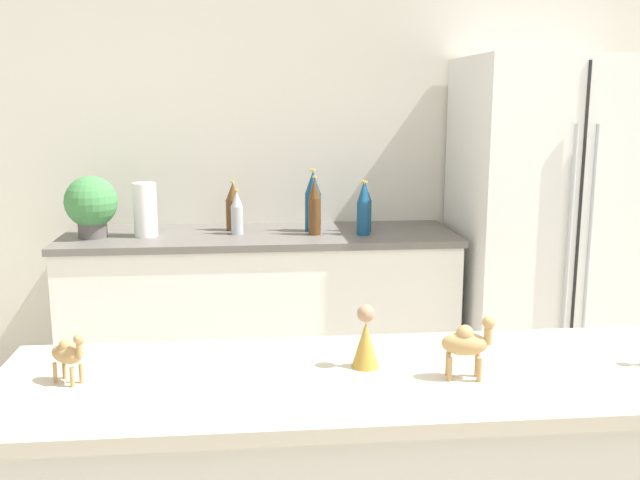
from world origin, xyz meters
The scene contains 14 objects.
wall_back centered at (0.00, 2.73, 1.27)m, with size 8.00×0.06×2.55m.
back_counter centered at (-0.47, 2.40, 0.47)m, with size 2.00×0.63×0.94m.
refrigerator centered at (1.00, 2.31, 0.91)m, with size 0.88×0.76×1.82m.
potted_plant centered at (-1.30, 2.36, 1.10)m, with size 0.26×0.26×0.31m.
paper_towel_roll centered at (-1.04, 2.37, 1.07)m, with size 0.11×0.11×0.27m.
back_bottle_0 centered at (0.07, 2.40, 1.06)m, with size 0.07×0.07×0.26m.
back_bottle_1 centered at (-0.61, 2.49, 1.06)m, with size 0.08×0.08×0.26m.
back_bottle_2 centered at (0.04, 2.30, 1.07)m, with size 0.07×0.07×0.27m.
back_bottle_3 centered at (-0.59, 2.38, 1.04)m, with size 0.06×0.06×0.23m.
back_bottle_4 centered at (-0.20, 2.33, 1.08)m, with size 0.06×0.06×0.30m.
back_bottle_5 centered at (-0.20, 2.43, 1.09)m, with size 0.08×0.08×0.32m.
camel_figurine centered at (-0.02, 0.37, 1.04)m, with size 0.13×0.07×0.16m.
camel_figurine_second centered at (-0.95, 0.43, 1.03)m, with size 0.10×0.09×0.13m.
wise_man_figurine_crimson centered at (-0.24, 0.47, 1.02)m, with size 0.07×0.07×0.16m.
Camera 1 is at (-0.52, -1.19, 1.61)m, focal length 40.00 mm.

